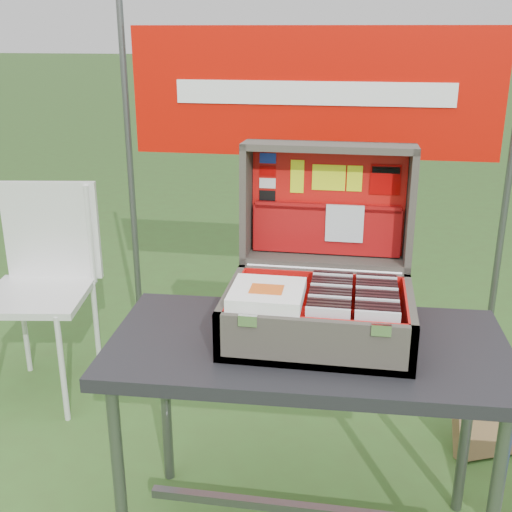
% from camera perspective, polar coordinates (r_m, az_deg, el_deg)
% --- Properties ---
extents(table, '(1.16, 0.62, 0.71)m').
position_cam_1_polar(table, '(2.05, 4.35, -16.47)').
color(table, black).
rests_on(table, ground).
extents(table_top, '(1.16, 0.62, 0.04)m').
position_cam_1_polar(table_top, '(1.87, 4.62, -8.10)').
color(table_top, black).
rests_on(table_top, ground).
extents(table_leg_fl, '(0.04, 0.04, 0.67)m').
position_cam_1_polar(table_leg_fl, '(1.99, -12.06, -19.02)').
color(table_leg_fl, '#59595B').
rests_on(table_leg_fl, ground).
extents(table_leg_bl, '(0.04, 0.04, 0.67)m').
position_cam_1_polar(table_leg_bl, '(2.33, -8.05, -12.32)').
color(table_leg_bl, '#59595B').
rests_on(table_leg_bl, ground).
extents(table_leg_br, '(0.04, 0.04, 0.67)m').
position_cam_1_polar(table_leg_br, '(2.28, 18.22, -14.06)').
color(table_leg_br, '#59595B').
rests_on(table_leg_br, ground).
extents(table_brace, '(0.99, 0.03, 0.03)m').
position_cam_1_polar(table_brace, '(2.20, 4.19, -21.48)').
color(table_brace, '#59595B').
rests_on(table_brace, ground).
extents(suitcase, '(0.53, 0.54, 0.52)m').
position_cam_1_polar(suitcase, '(1.84, 5.86, 0.77)').
color(suitcase, '#4D483E').
rests_on(suitcase, table).
extents(suitcase_base_bottom, '(0.53, 0.38, 0.02)m').
position_cam_1_polar(suitcase_base_bottom, '(1.88, 5.48, -7.02)').
color(suitcase_base_bottom, '#4D483E').
rests_on(suitcase_base_bottom, table_top).
extents(suitcase_base_wall_front, '(0.53, 0.02, 0.14)m').
position_cam_1_polar(suitcase_base_wall_front, '(1.69, 5.09, -7.87)').
color(suitcase_base_wall_front, '#4D483E').
rests_on(suitcase_base_wall_front, table_top).
extents(suitcase_base_wall_back, '(0.53, 0.02, 0.14)m').
position_cam_1_polar(suitcase_base_wall_back, '(2.01, 5.90, -3.21)').
color(suitcase_base_wall_back, '#4D483E').
rests_on(suitcase_base_wall_back, table_top).
extents(suitcase_base_wall_left, '(0.02, 0.38, 0.14)m').
position_cam_1_polar(suitcase_base_wall_left, '(1.88, -2.26, -4.82)').
color(suitcase_base_wall_left, '#4D483E').
rests_on(suitcase_base_wall_left, table_top).
extents(suitcase_base_wall_right, '(0.02, 0.38, 0.14)m').
position_cam_1_polar(suitcase_base_wall_right, '(1.85, 13.46, -5.76)').
color(suitcase_base_wall_right, '#4D483E').
rests_on(suitcase_base_wall_right, table_top).
extents(suitcase_liner_floor, '(0.49, 0.34, 0.01)m').
position_cam_1_polar(suitcase_liner_floor, '(1.87, 5.49, -6.65)').
color(suitcase_liner_floor, red).
rests_on(suitcase_liner_floor, suitcase_base_bottom).
extents(suitcase_latch_left, '(0.05, 0.01, 0.03)m').
position_cam_1_polar(suitcase_latch_left, '(1.67, -0.74, -5.77)').
color(suitcase_latch_left, silver).
rests_on(suitcase_latch_left, suitcase_base_wall_front).
extents(suitcase_latch_right, '(0.05, 0.01, 0.03)m').
position_cam_1_polar(suitcase_latch_right, '(1.65, 11.08, -6.48)').
color(suitcase_latch_right, silver).
rests_on(suitcase_latch_right, suitcase_base_wall_front).
extents(suitcase_hinge, '(0.48, 0.02, 0.02)m').
position_cam_1_polar(suitcase_hinge, '(2.00, 5.99, -1.21)').
color(suitcase_hinge, silver).
rests_on(suitcase_hinge, suitcase_base_wall_back).
extents(suitcase_lid_back, '(0.53, 0.04, 0.38)m').
position_cam_1_polar(suitcase_lid_back, '(2.08, 6.42, 4.89)').
color(suitcase_lid_back, '#4D483E').
rests_on(suitcase_lid_back, suitcase_base_wall_back).
extents(suitcase_lid_rim_far, '(0.53, 0.14, 0.03)m').
position_cam_1_polar(suitcase_lid_rim_far, '(1.99, 6.53, 9.59)').
color(suitcase_lid_rim_far, '#4D483E').
rests_on(suitcase_lid_rim_far, suitcase_lid_back).
extents(suitcase_lid_rim_near, '(0.53, 0.14, 0.03)m').
position_cam_1_polar(suitcase_lid_rim_near, '(2.06, 6.13, -0.33)').
color(suitcase_lid_rim_near, '#4D483E').
rests_on(suitcase_lid_rim_near, suitcase_lid_back).
extents(suitcase_lid_rim_left, '(0.02, 0.16, 0.39)m').
position_cam_1_polar(suitcase_lid_rim_left, '(2.04, -0.85, 4.86)').
color(suitcase_lid_rim_left, '#4D483E').
rests_on(suitcase_lid_rim_left, suitcase_lid_back).
extents(suitcase_lid_rim_right, '(0.02, 0.16, 0.39)m').
position_cam_1_polar(suitcase_lid_rim_right, '(2.02, 13.58, 4.13)').
color(suitcase_lid_rim_right, '#4D483E').
rests_on(suitcase_lid_rim_right, suitcase_lid_back).
extents(suitcase_lid_liner, '(0.49, 0.02, 0.33)m').
position_cam_1_polar(suitcase_lid_liner, '(2.06, 6.40, 4.81)').
color(suitcase_lid_liner, red).
rests_on(suitcase_lid_liner, suitcase_lid_back).
extents(suitcase_liner_wall_front, '(0.49, 0.01, 0.12)m').
position_cam_1_polar(suitcase_liner_wall_front, '(1.70, 5.14, -7.35)').
color(suitcase_liner_wall_front, red).
rests_on(suitcase_liner_wall_front, suitcase_base_bottom).
extents(suitcase_liner_wall_back, '(0.49, 0.01, 0.12)m').
position_cam_1_polar(suitcase_liner_wall_back, '(2.00, 5.89, -3.08)').
color(suitcase_liner_wall_back, red).
rests_on(suitcase_liner_wall_back, suitcase_base_bottom).
extents(suitcase_liner_wall_left, '(0.01, 0.34, 0.12)m').
position_cam_1_polar(suitcase_liner_wall_left, '(1.87, -1.86, -4.56)').
color(suitcase_liner_wall_left, red).
rests_on(suitcase_liner_wall_left, suitcase_base_bottom).
extents(suitcase_liner_wall_right, '(0.01, 0.34, 0.12)m').
position_cam_1_polar(suitcase_liner_wall_right, '(1.85, 13.07, -5.44)').
color(suitcase_liner_wall_right, red).
rests_on(suitcase_liner_wall_right, suitcase_base_bottom).
extents(suitcase_lid_pocket, '(0.47, 0.04, 0.15)m').
position_cam_1_polar(suitcase_lid_pocket, '(2.06, 6.28, 2.32)').
color(suitcase_lid_pocket, '#970C0E').
rests_on(suitcase_lid_pocket, suitcase_lid_liner).
extents(suitcase_pocket_edge, '(0.46, 0.02, 0.02)m').
position_cam_1_polar(suitcase_pocket_edge, '(2.04, 6.35, 4.34)').
color(suitcase_pocket_edge, '#970C0E').
rests_on(suitcase_pocket_edge, suitcase_lid_pocket).
extents(suitcase_pocket_cd, '(0.12, 0.02, 0.12)m').
position_cam_1_polar(suitcase_pocket_cd, '(2.04, 7.88, 2.88)').
color(suitcase_pocket_cd, silver).
rests_on(suitcase_pocket_cd, suitcase_lid_pocket).
extents(lid_sticker_cc_a, '(0.05, 0.00, 0.03)m').
position_cam_1_polar(lid_sticker_cc_a, '(2.05, 1.06, 8.69)').
color(lid_sticker_cc_a, '#1933B2').
rests_on(lid_sticker_cc_a, suitcase_lid_liner).
extents(lid_sticker_cc_b, '(0.05, 0.00, 0.03)m').
position_cam_1_polar(lid_sticker_cc_b, '(2.06, 1.04, 7.58)').
color(lid_sticker_cc_b, '#A70101').
rests_on(lid_sticker_cc_b, suitcase_lid_liner).
extents(lid_sticker_cc_c, '(0.05, 0.00, 0.03)m').
position_cam_1_polar(lid_sticker_cc_c, '(2.06, 1.03, 6.49)').
color(lid_sticker_cc_c, white).
rests_on(lid_sticker_cc_c, suitcase_lid_liner).
extents(lid_sticker_cc_d, '(0.05, 0.00, 0.03)m').
position_cam_1_polar(lid_sticker_cc_d, '(2.07, 1.01, 5.40)').
color(lid_sticker_cc_d, black).
rests_on(lid_sticker_cc_d, suitcase_lid_liner).
extents(lid_card_neon_tall, '(0.04, 0.01, 0.10)m').
position_cam_1_polar(lid_card_neon_tall, '(2.05, 3.68, 7.07)').
color(lid_card_neon_tall, '#D1EA16').
rests_on(lid_card_neon_tall, suitcase_lid_liner).
extents(lid_card_neon_main, '(0.10, 0.01, 0.08)m').
position_cam_1_polar(lid_card_neon_main, '(2.04, 6.48, 6.94)').
color(lid_card_neon_main, '#D1EA16').
rests_on(lid_card_neon_main, suitcase_lid_liner).
extents(lid_card_neon_small, '(0.05, 0.01, 0.08)m').
position_cam_1_polar(lid_card_neon_small, '(2.04, 8.76, 6.82)').
color(lid_card_neon_small, '#D1EA16').
rests_on(lid_card_neon_small, suitcase_lid_liner).
extents(lid_sticker_band, '(0.09, 0.01, 0.09)m').
position_cam_1_polar(lid_sticker_band, '(2.04, 11.44, 6.67)').
color(lid_sticker_band, '#A70101').
rests_on(lid_sticker_band, suitcase_lid_liner).
extents(lid_sticker_band_bar, '(0.09, 0.00, 0.02)m').
position_cam_1_polar(lid_sticker_band_bar, '(2.04, 11.49, 7.50)').
color(lid_sticker_band_bar, black).
rests_on(lid_sticker_band_bar, suitcase_lid_liner).
extents(cd_left_0, '(0.12, 0.01, 0.13)m').
position_cam_1_polar(cd_left_0, '(1.71, 6.33, -6.71)').
color(cd_left_0, silver).
rests_on(cd_left_0, suitcase_liner_floor).
extents(cd_left_1, '(0.12, 0.01, 0.13)m').
position_cam_1_polar(cd_left_1, '(1.73, 6.37, -6.41)').
color(cd_left_1, black).
rests_on(cd_left_1, suitcase_liner_floor).
extents(cd_left_2, '(0.12, 0.01, 0.13)m').
position_cam_1_polar(cd_left_2, '(1.75, 6.41, -6.11)').
color(cd_left_2, black).
rests_on(cd_left_2, suitcase_liner_floor).
extents(cd_left_3, '(0.12, 0.01, 0.13)m').
position_cam_1_polar(cd_left_3, '(1.77, 6.45, -5.82)').
color(cd_left_3, black).
rests_on(cd_left_3, suitcase_liner_floor).
extents(cd_left_4, '(0.12, 0.01, 0.13)m').
position_cam_1_polar(cd_left_4, '(1.78, 6.49, -5.54)').
color(cd_left_4, silver).
rests_on(cd_left_4, suitcase_liner_floor).
extents(cd_left_5, '(0.12, 0.01, 0.13)m').
position_cam_1_polar(cd_left_5, '(1.80, 6.53, -5.26)').
color(cd_left_5, black).
rests_on(cd_left_5, suitcase_liner_floor).
extents(cd_left_6, '(0.12, 0.01, 0.13)m').
position_cam_1_polar(cd_left_6, '(1.82, 6.56, -4.98)').
color(cd_left_6, black).
rests_on(cd_left_6, suitcase_liner_floor).
extents(cd_left_7, '(0.12, 0.01, 0.13)m').
position_cam_1_polar(cd_left_7, '(1.84, 6.60, -4.72)').
color(cd_left_7, black).
rests_on(cd_left_7, suitcase_liner_floor).
extents(cd_left_8, '(0.12, 0.01, 0.13)m').
position_cam_1_polar(cd_left_8, '(1.86, 6.63, -4.46)').
color(cd_left_8, silver).
rests_on(cd_left_8, suitcase_liner_floor).
extents(cd_left_9, '(0.12, 0.01, 0.13)m').
position_cam_1_polar(cd_left_9, '(1.88, 6.67, -4.20)').
color(cd_left_9, black).
rests_on(cd_left_9, suitcase_liner_floor).
extents(cd_left_10, '(0.12, 0.01, 0.13)m').
position_cam_1_polar(cd_left_10, '(1.90, 6.70, -3.95)').
color(cd_left_10, black).
rests_on(cd_left_10, suitcase_liner_floor).
extents(cd_left_11, '(0.12, 0.01, 0.13)m').
position_cam_1_polar(cd_left_11, '(1.92, 6.73, -3.70)').
color(cd_left_11, black).
rests_on(cd_left_11, suitcase_liner_floor).
extents(cd_left_12, '(0.12, 0.01, 0.13)m').
position_cam_1_polar(cd_left_12, '(1.94, 6.77, -3.46)').
color(cd_left_12, silver).
rests_on(cd_left_12, suitcase_liner_floor).
extents(cd_left_13, '(0.12, 0.01, 0.13)m').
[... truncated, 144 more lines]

